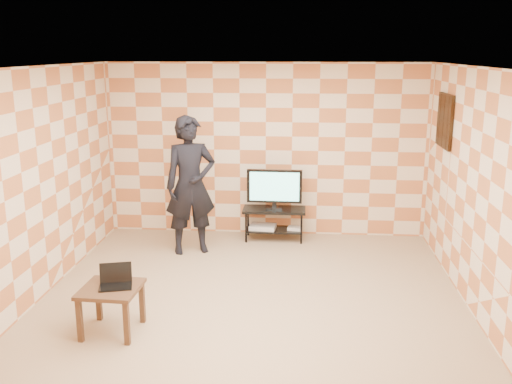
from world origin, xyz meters
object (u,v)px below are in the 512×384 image
at_px(tv_stand, 274,217).
at_px(person, 191,185).
at_px(tv, 274,187).
at_px(side_table, 111,295).

bearing_deg(tv_stand, person, -151.72).
relative_size(tv_stand, tv, 1.14).
bearing_deg(tv, person, -151.84).
height_order(tv_stand, person, person).
height_order(tv, person, person).
distance_m(tv_stand, side_table, 3.49).
distance_m(tv_stand, person, 1.47).
xyz_separation_m(tv_stand, tv, (0.00, -0.00, 0.47)).
xyz_separation_m(tv, person, (-1.17, -0.63, 0.16)).
relative_size(tv, person, 0.42).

